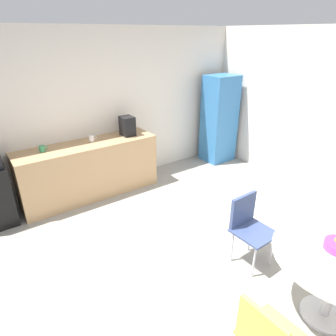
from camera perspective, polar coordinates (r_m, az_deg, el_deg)
name	(u,v)px	position (r m, az deg, el deg)	size (l,w,h in m)	color
ground_plane	(209,288)	(3.46, 7.95, -21.79)	(6.00, 6.00, 0.00)	#9E998E
wall_back	(89,112)	(5.11, -14.92, 10.36)	(6.00, 0.10, 2.60)	silver
counter_block	(90,170)	(5.00, -14.77, -0.31)	(2.20, 0.60, 0.90)	tan
locker_cabinet	(219,119)	(6.22, 9.80, 9.19)	(0.60, 0.50, 1.74)	#3372B2
chair_navy	(248,222)	(3.55, 15.13, -9.99)	(0.43, 0.43, 0.83)	silver
mug_white	(92,139)	(4.90, -14.45, 5.51)	(0.13, 0.08, 0.09)	white
mug_green	(42,149)	(4.70, -23.03, 3.44)	(0.13, 0.08, 0.09)	#338C59
mug_red	(130,130)	(5.21, -7.30, 7.22)	(0.13, 0.08, 0.09)	#D84C4C
coffee_maker	(127,126)	(5.06, -7.82, 8.00)	(0.20, 0.24, 0.32)	black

